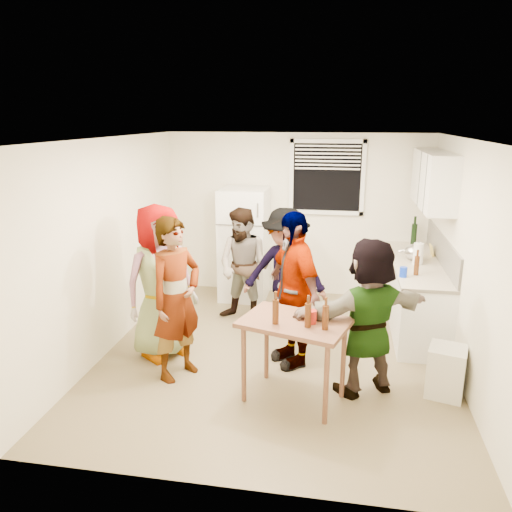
% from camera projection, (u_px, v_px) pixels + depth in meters
% --- Properties ---
extents(room, '(4.00, 4.50, 2.50)m').
position_uv_depth(room, '(276.00, 354.00, 5.92)').
color(room, white).
rests_on(room, ground).
extents(window, '(1.12, 0.10, 1.06)m').
position_uv_depth(window, '(327.00, 177.00, 7.45)').
color(window, white).
rests_on(window, room).
extents(refrigerator, '(0.70, 0.70, 1.70)m').
position_uv_depth(refrigerator, '(244.00, 244.00, 7.60)').
color(refrigerator, white).
rests_on(refrigerator, ground).
extents(counter_lower, '(0.60, 2.20, 0.86)m').
position_uv_depth(counter_lower, '(415.00, 296.00, 6.62)').
color(counter_lower, white).
rests_on(counter_lower, ground).
extents(countertop, '(0.64, 2.22, 0.04)m').
position_uv_depth(countertop, '(418.00, 263.00, 6.49)').
color(countertop, beige).
rests_on(countertop, counter_lower).
extents(backsplash, '(0.03, 2.20, 0.36)m').
position_uv_depth(backsplash, '(442.00, 250.00, 6.39)').
color(backsplash, '#A4A097').
rests_on(backsplash, countertop).
extents(upper_cabinets, '(0.34, 1.60, 0.70)m').
position_uv_depth(upper_cabinets, '(433.00, 179.00, 6.37)').
color(upper_cabinets, white).
rests_on(upper_cabinets, room).
extents(kettle, '(0.32, 0.29, 0.22)m').
position_uv_depth(kettle, '(413.00, 260.00, 6.59)').
color(kettle, silver).
rests_on(kettle, countertop).
extents(paper_towel, '(0.13, 0.13, 0.28)m').
position_uv_depth(paper_towel, '(417.00, 264.00, 6.40)').
color(paper_towel, white).
rests_on(paper_towel, countertop).
extents(wine_bottle, '(0.08, 0.08, 0.32)m').
position_uv_depth(wine_bottle, '(413.00, 245.00, 7.34)').
color(wine_bottle, black).
rests_on(wine_bottle, countertop).
extents(beer_bottle_counter, '(0.06, 0.06, 0.23)m').
position_uv_depth(beer_bottle_counter, '(416.00, 275.00, 5.96)').
color(beer_bottle_counter, '#47230C').
rests_on(beer_bottle_counter, countertop).
extents(blue_cup, '(0.09, 0.09, 0.12)m').
position_uv_depth(blue_cup, '(403.00, 277.00, 5.89)').
color(blue_cup, '#0D33DA').
rests_on(blue_cup, countertop).
extents(picture_frame, '(0.02, 0.18, 0.15)m').
position_uv_depth(picture_frame, '(432.00, 250.00, 6.77)').
color(picture_frame, '#DEBF55').
rests_on(picture_frame, countertop).
extents(trash_bin, '(0.43, 0.43, 0.52)m').
position_uv_depth(trash_bin, '(446.00, 372.00, 5.01)').
color(trash_bin, silver).
rests_on(trash_bin, ground).
extents(serving_table, '(1.15, 0.93, 0.84)m').
position_uv_depth(serving_table, '(293.00, 398.00, 5.00)').
color(serving_table, brown).
rests_on(serving_table, ground).
extents(beer_bottle_table, '(0.06, 0.06, 0.24)m').
position_uv_depth(beer_bottle_table, '(275.00, 323.00, 4.70)').
color(beer_bottle_table, '#47230C').
rests_on(beer_bottle_table, serving_table).
extents(red_cup, '(0.10, 0.10, 0.13)m').
position_uv_depth(red_cup, '(311.00, 323.00, 4.71)').
color(red_cup, '#A11D13').
rests_on(red_cup, serving_table).
extents(guest_grey, '(1.96, 1.81, 0.57)m').
position_uv_depth(guest_grey, '(164.00, 353.00, 5.95)').
color(guest_grey, '#999999').
rests_on(guest_grey, ground).
extents(guest_stripe, '(1.84, 1.43, 0.42)m').
position_uv_depth(guest_stripe, '(180.00, 374.00, 5.47)').
color(guest_stripe, '#141933').
rests_on(guest_stripe, ground).
extents(guest_back_left, '(1.19, 1.73, 0.60)m').
position_uv_depth(guest_back_left, '(245.00, 320.00, 6.91)').
color(guest_back_left, brown).
rests_on(guest_back_left, ground).
extents(guest_back_right, '(1.20, 1.74, 0.61)m').
position_uv_depth(guest_back_right, '(284.00, 333.00, 6.52)').
color(guest_back_right, '#3F4044').
rests_on(guest_back_right, ground).
extents(guest_black, '(2.04, 1.82, 0.43)m').
position_uv_depth(guest_black, '(292.00, 361.00, 5.75)').
color(guest_black, black).
rests_on(guest_black, ground).
extents(guest_orange, '(2.10, 2.15, 0.48)m').
position_uv_depth(guest_orange, '(364.00, 390.00, 5.16)').
color(guest_orange, '#EBAA5F').
rests_on(guest_orange, ground).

